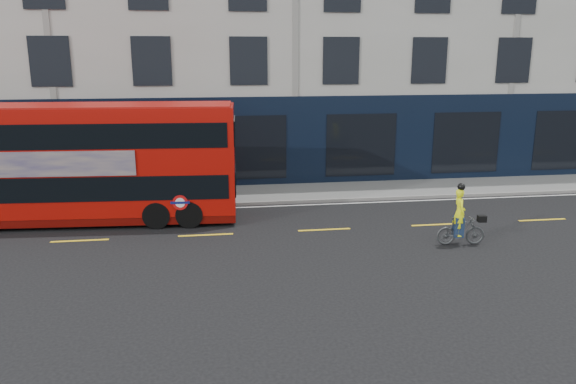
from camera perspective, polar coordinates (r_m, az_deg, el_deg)
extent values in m
plane|color=black|center=(17.77, 4.71, -5.32)|extent=(120.00, 120.00, 0.00)
cube|color=slate|center=(23.87, 1.25, -0.05)|extent=(60.00, 3.00, 0.12)
cube|color=gray|center=(22.43, 1.88, -0.97)|extent=(60.00, 0.12, 0.13)
cube|color=#BAB6AF|center=(29.62, -0.83, 17.21)|extent=(50.00, 10.00, 15.00)
cube|color=black|center=(24.91, 0.72, 5.10)|extent=(50.00, 0.08, 4.00)
cube|color=silver|center=(22.17, 2.02, -1.32)|extent=(58.00, 0.10, 0.01)
cube|color=#A80C06|center=(20.76, -19.70, 3.16)|extent=(10.33, 2.93, 3.66)
cube|color=#540603|center=(21.20, -19.26, -2.07)|extent=(10.33, 2.89, 0.28)
cube|color=black|center=(20.92, -19.52, 0.98)|extent=(9.92, 2.95, 0.84)
cube|color=black|center=(20.61, -19.92, 5.76)|extent=(9.92, 2.95, 0.84)
cube|color=maroon|center=(20.52, -20.13, 8.24)|extent=(10.12, 2.83, 0.07)
cube|color=black|center=(20.22, -5.34, 1.31)|extent=(0.17, 2.09, 0.84)
cube|color=black|center=(19.90, -5.46, 6.26)|extent=(0.17, 2.09, 0.84)
cube|color=tan|center=(19.89, -23.15, 2.61)|extent=(5.56, 0.38, 0.84)
cylinder|color=red|center=(19.30, -10.91, -1.07)|extent=(0.52, 0.05, 0.52)
cylinder|color=white|center=(19.30, -10.91, -1.07)|extent=(0.33, 0.04, 0.33)
cube|color=#0C1459|center=(19.29, -10.91, -1.08)|extent=(0.65, 0.06, 0.08)
cylinder|color=black|center=(20.54, -9.74, -1.44)|extent=(1.07, 2.42, 0.93)
cylinder|color=black|center=(20.67, -12.82, -1.49)|extent=(1.07, 2.42, 0.93)
imported|color=#414446|center=(18.36, 17.15, -3.78)|extent=(1.55, 0.56, 0.91)
imported|color=#DFE811|center=(18.16, 17.01, -1.98)|extent=(0.40, 0.57, 1.48)
cube|color=black|center=(18.48, 19.09, -2.57)|extent=(0.27, 0.22, 0.20)
cube|color=#1A2A46|center=(18.28, 16.91, -3.39)|extent=(0.30, 0.37, 0.64)
sphere|color=black|center=(17.96, 17.20, 0.51)|extent=(0.24, 0.24, 0.24)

